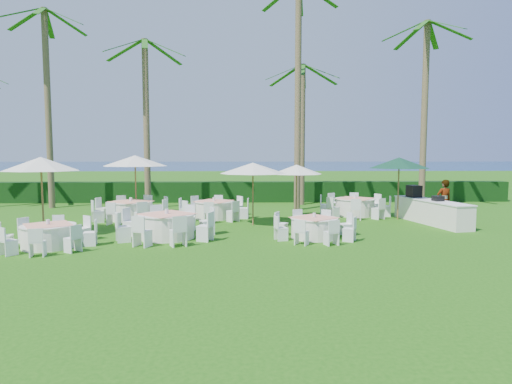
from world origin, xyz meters
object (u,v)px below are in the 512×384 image
banquet_table_c (314,227)px  buffet_table (430,211)px  banquet_table_d (131,210)px  umbrella_d (297,169)px  umbrella_b (253,168)px  umbrella_a (41,164)px  umbrella_green (399,163)px  banquet_table_a (48,235)px  umbrella_c (135,161)px  banquet_table_e (214,209)px  banquet_table_f (355,206)px  staff_person (444,201)px  banquet_table_b (167,225)px

banquet_table_c → buffet_table: size_ratio=0.65×
banquet_table_d → umbrella_d: (7.19, 0.08, 1.74)m
umbrella_b → umbrella_d: 2.57m
umbrella_a → umbrella_b: bearing=15.1°
umbrella_b → umbrella_green: 6.48m
banquet_table_d → umbrella_a: size_ratio=1.17×
banquet_table_d → banquet_table_a: bearing=-101.0°
banquet_table_a → umbrella_b: (6.31, 3.90, 1.91)m
banquet_table_d → umbrella_d: umbrella_d is taller
umbrella_c → umbrella_green: size_ratio=1.07×
banquet_table_c → banquet_table_e: bearing=128.5°
banquet_table_e → umbrella_green: bearing=-4.2°
banquet_table_d → buffet_table: bearing=-6.0°
umbrella_c → banquet_table_f: bearing=0.7°
banquet_table_c → umbrella_b: umbrella_b is taller
banquet_table_e → staff_person: staff_person is taller
banquet_table_d → umbrella_a: umbrella_a is taller
banquet_table_c → umbrella_c: (-7.26, 5.20, 2.17)m
banquet_table_b → banquet_table_d: 4.74m
banquet_table_f → umbrella_a: (-12.13, -4.61, 2.07)m
umbrella_d → banquet_table_f: bearing=18.4°
banquet_table_a → banquet_table_b: bearing=22.0°
banquet_table_e → umbrella_b: bearing=-49.1°
banquet_table_e → umbrella_c: 4.20m
banquet_table_a → banquet_table_d: size_ratio=0.87×
banquet_table_f → umbrella_green: 2.86m
umbrella_d → banquet_table_d: bearing=-179.4°
banquet_table_a → umbrella_green: bearing=22.6°
banquet_table_c → banquet_table_d: (-7.25, 4.29, 0.05)m
buffet_table → umbrella_d: bearing=165.3°
banquet_table_e → umbrella_b: (1.68, -1.94, 1.87)m
banquet_table_b → banquet_table_e: bearing=74.0°
umbrella_a → umbrella_green: size_ratio=1.01×
umbrella_b → banquet_table_e: bearing=130.9°
banquet_table_a → staff_person: (14.32, 4.51, 0.52)m
banquet_table_b → umbrella_a: bearing=172.6°
staff_person → buffet_table: bearing=14.2°
banquet_table_a → umbrella_a: umbrella_a is taller
banquet_table_b → staff_person: size_ratio=1.81×
buffet_table → staff_person: 0.87m
banquet_table_b → buffet_table: 10.64m
umbrella_c → buffet_table: 12.90m
umbrella_b → umbrella_d: umbrella_b is taller
banquet_table_a → umbrella_c: 6.85m
banquet_table_b → umbrella_c: (-2.29, 5.06, 2.10)m
umbrella_a → umbrella_green: bearing=13.7°
banquet_table_c → umbrella_d: 4.73m
banquet_table_c → umbrella_c: bearing=144.4°
umbrella_green → banquet_table_d: bearing=178.8°
buffet_table → staff_person: (0.71, 0.34, 0.37)m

